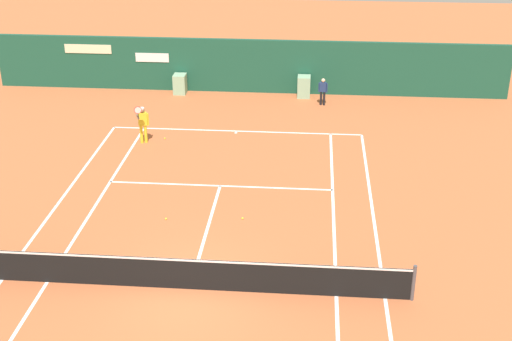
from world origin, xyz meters
TOP-DOWN VIEW (x-y plane):
  - ground_plane at (-0.00, 0.58)m, footprint 80.00×80.00m
  - tennis_net at (0.00, 0.00)m, footprint 12.10×0.10m
  - sponsor_back_wall at (-0.02, 16.97)m, footprint 25.00×1.02m
  - player_on_baseline at (-3.62, 10.10)m, footprint 0.47×0.77m
  - ball_kid_left_post at (3.66, 15.34)m, footprint 0.43×0.20m
  - tennis_ball_near_service_line at (-2.85, 10.56)m, footprint 0.07×0.07m
  - tennis_ball_mid_court at (-1.42, 3.79)m, footprint 0.07×0.07m
  - tennis_ball_by_sideline at (1.05, 4.03)m, footprint 0.07×0.07m

SIDE VIEW (x-z plane):
  - ground_plane at x=0.00m, z-range 0.00..0.01m
  - tennis_ball_near_service_line at x=-2.85m, z-range 0.00..0.07m
  - tennis_ball_mid_court at x=-1.42m, z-range 0.00..0.07m
  - tennis_ball_by_sideline at x=1.05m, z-range 0.00..0.07m
  - tennis_net at x=0.00m, z-range -0.02..1.05m
  - ball_kid_left_post at x=3.66m, z-range 0.10..1.39m
  - player_on_baseline at x=-3.62m, z-range 0.04..1.81m
  - sponsor_back_wall at x=-0.02m, z-range -0.04..2.58m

